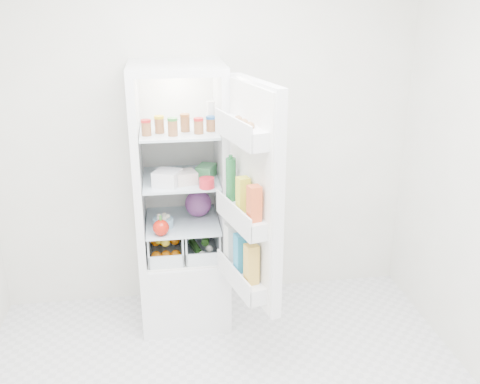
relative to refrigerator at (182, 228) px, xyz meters
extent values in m
cube|color=silver|center=(0.20, 0.25, 0.63)|extent=(3.00, 0.02, 2.60)
cube|color=white|center=(0.00, -0.04, -0.42)|extent=(0.60, 0.60, 0.50)
cube|color=white|center=(0.00, -0.04, 1.11)|extent=(0.60, 0.60, 0.05)
cube|color=white|center=(0.00, 0.24, 0.46)|extent=(0.60, 0.05, 1.25)
cube|color=white|center=(-0.28, -0.04, 0.46)|extent=(0.05, 0.60, 1.25)
cube|color=white|center=(0.27, -0.04, 0.46)|extent=(0.05, 0.60, 1.25)
cube|color=white|center=(0.00, 0.21, 0.46)|extent=(0.50, 0.01, 1.25)
sphere|color=white|center=(0.00, 0.17, 1.04)|extent=(0.05, 0.05, 0.05)
cube|color=silver|center=(0.00, -0.06, 0.07)|extent=(0.49, 0.53, 0.01)
cube|color=silver|center=(0.00, -0.06, 0.38)|extent=(0.49, 0.53, 0.02)
cube|color=silver|center=(0.00, -0.06, 0.71)|extent=(0.49, 0.53, 0.02)
cylinder|color=#B21919|center=(-0.20, -0.20, 0.76)|extent=(0.06, 0.06, 0.08)
cylinder|color=gold|center=(-0.12, -0.15, 0.76)|extent=(0.06, 0.06, 0.08)
cylinder|color=#267226|center=(-0.04, -0.23, 0.76)|extent=(0.06, 0.06, 0.08)
cylinder|color=brown|center=(0.04, -0.13, 0.76)|extent=(0.06, 0.06, 0.08)
cylinder|color=#B21919|center=(0.12, -0.20, 0.76)|extent=(0.06, 0.06, 0.08)
cylinder|color=#194C8C|center=(0.20, -0.15, 0.76)|extent=(0.06, 0.06, 0.08)
cylinder|color=white|center=(0.21, -0.08, 0.81)|extent=(0.05, 0.05, 0.18)
cube|color=white|center=(-0.09, -0.20, 0.44)|extent=(0.20, 0.20, 0.10)
cube|color=beige|center=(0.03, -0.17, 0.43)|extent=(0.16, 0.16, 0.08)
cylinder|color=red|center=(0.15, -0.28, 0.42)|extent=(0.11, 0.11, 0.06)
cube|color=silver|center=(-0.05, -0.05, 0.41)|extent=(0.21, 0.18, 0.04)
cube|color=#439355|center=(0.17, -0.07, 0.43)|extent=(0.15, 0.17, 0.08)
sphere|color=#541D4A|center=(0.12, 0.01, 0.17)|extent=(0.18, 0.18, 0.18)
sphere|color=red|center=(-0.14, -0.28, 0.13)|extent=(0.10, 0.10, 0.10)
cylinder|color=#82A9C3|center=(-0.13, -0.15, 0.11)|extent=(0.17, 0.17, 0.06)
sphere|color=orange|center=(-0.19, -0.18, -0.12)|extent=(0.07, 0.07, 0.07)
sphere|color=orange|center=(-0.12, -0.18, -0.12)|extent=(0.07, 0.07, 0.07)
sphere|color=orange|center=(-0.06, -0.18, -0.12)|extent=(0.07, 0.07, 0.07)
sphere|color=orange|center=(-0.19, -0.06, -0.06)|extent=(0.07, 0.07, 0.07)
sphere|color=orange|center=(-0.12, -0.06, -0.06)|extent=(0.07, 0.07, 0.07)
sphere|color=orange|center=(-0.06, -0.06, -0.06)|extent=(0.07, 0.07, 0.07)
sphere|color=orange|center=(-0.15, 0.06, -0.12)|extent=(0.07, 0.07, 0.07)
sphere|color=yellow|center=(-0.16, -0.12, -0.03)|extent=(0.06, 0.06, 0.06)
sphere|color=yellow|center=(-0.09, -0.01, -0.03)|extent=(0.06, 0.06, 0.06)
sphere|color=yellow|center=(-0.12, -0.16, -0.03)|extent=(0.06, 0.06, 0.06)
cylinder|color=#25501A|center=(0.08, -0.06, -0.13)|extent=(0.09, 0.21, 0.05)
cylinder|color=#25501A|center=(0.16, -0.01, -0.08)|extent=(0.08, 0.21, 0.05)
sphere|color=white|center=(0.12, -0.18, -0.13)|extent=(0.05, 0.05, 0.05)
sphere|color=white|center=(0.17, -0.16, -0.10)|extent=(0.05, 0.05, 0.05)
cube|color=white|center=(0.40, -0.62, 0.46)|extent=(0.21, 0.60, 1.30)
cube|color=white|center=(0.37, -0.63, 0.46)|extent=(0.15, 0.54, 1.26)
cube|color=white|center=(0.32, -0.64, 0.83)|extent=(0.23, 0.51, 0.10)
cube|color=white|center=(0.32, -0.64, 0.33)|extent=(0.23, 0.51, 0.10)
cube|color=white|center=(0.32, -0.64, -0.07)|extent=(0.23, 0.51, 0.10)
sphere|color=#8C623F|center=(0.35, -0.76, 0.89)|extent=(0.05, 0.05, 0.05)
sphere|color=#8C623F|center=(0.33, -0.68, 0.89)|extent=(0.05, 0.05, 0.05)
sphere|color=#8C623F|center=(0.31, -0.60, 0.89)|extent=(0.05, 0.05, 0.05)
cylinder|color=#1B602F|center=(0.28, -0.50, 0.51)|extent=(0.06, 0.06, 0.26)
cube|color=yellow|center=(0.33, -0.67, 0.48)|extent=(0.08, 0.08, 0.20)
cube|color=#F1592A|center=(0.36, -0.82, 0.48)|extent=(0.08, 0.08, 0.20)
cube|color=white|center=(0.28, -0.50, 0.10)|extent=(0.09, 0.09, 0.24)
cube|color=#2898CA|center=(0.32, -0.64, 0.10)|extent=(0.09, 0.09, 0.24)
cube|color=gold|center=(0.36, -0.79, 0.10)|extent=(0.09, 0.09, 0.24)
camera|label=1|loc=(-0.10, -3.43, 1.55)|focal=40.00mm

